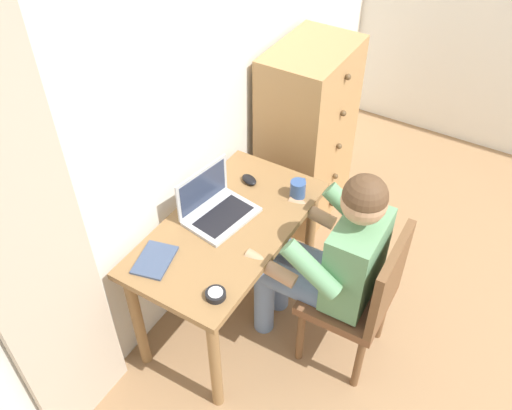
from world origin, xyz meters
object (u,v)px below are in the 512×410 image
coffee_mug (298,189)px  dresser (307,136)px  chair (362,295)px  person_seated (331,256)px  desk (229,242)px  laptop (215,206)px  notebook_pad (155,260)px  desk_clock (216,294)px  computer_mouse (249,180)px

coffee_mug → dresser: bearing=22.7°
chair → person_seated: bearing=91.1°
desk → laptop: 0.20m
person_seated → notebook_pad: person_seated is taller
desk → desk_clock: size_ratio=12.09×
computer_mouse → chair: bearing=-81.6°
dresser → coffee_mug: 0.75m
laptop → computer_mouse: size_ratio=3.75×
desk → chair: size_ratio=1.25×
chair → coffee_mug: bearing=63.7°
person_seated → computer_mouse: (0.21, 0.59, 0.07)m
desk_clock → coffee_mug: (0.76, 0.01, 0.03)m
desk → notebook_pad: bearing=157.1°
chair → notebook_pad: (-0.49, 0.84, 0.24)m
person_seated → laptop: person_seated is taller
person_seated → coffee_mug: person_seated is taller
chair → coffee_mug: chair is taller
coffee_mug → notebook_pad: bearing=154.8°
chair → coffee_mug: size_ratio=7.25×
laptop → chair: bearing=-83.4°
computer_mouse → coffee_mug: size_ratio=0.83×
dresser → laptop: 1.02m
laptop → computer_mouse: laptop is taller
chair → person_seated: 0.26m
computer_mouse → notebook_pad: size_ratio=0.48×
desk → person_seated: bearing=-76.6°
desk_clock → coffee_mug: size_ratio=0.75×
chair → laptop: laptop is taller
person_seated → desk_clock: size_ratio=13.19×
notebook_pad → laptop: bearing=-23.0°
person_seated → coffee_mug: bearing=51.6°
laptop → coffee_mug: bearing=-40.5°
laptop → computer_mouse: (0.30, -0.01, -0.04)m
chair → laptop: (-0.09, 0.78, 0.28)m
dresser → notebook_pad: bearing=177.3°
laptop → desk_clock: size_ratio=4.17×
person_seated → notebook_pad: size_ratio=5.65×
dresser → notebook_pad: 1.42m
chair → notebook_pad: bearing=120.4°
person_seated → notebook_pad: 0.83m
dresser → notebook_pad: dresser is taller
dresser → notebook_pad: size_ratio=5.67×
dresser → desk_clock: (-1.44, -0.29, 0.14)m
person_seated → desk_clock: person_seated is taller
dresser → person_seated: 1.10m
computer_mouse → laptop: bearing=-158.6°
desk → notebook_pad: (-0.37, 0.16, 0.12)m
laptop → notebook_pad: laptop is taller
chair → notebook_pad: 1.01m
computer_mouse → notebook_pad: 0.71m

